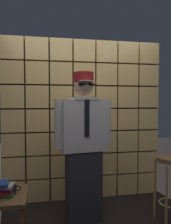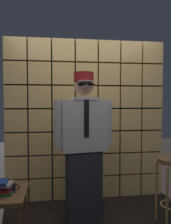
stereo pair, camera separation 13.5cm
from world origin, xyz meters
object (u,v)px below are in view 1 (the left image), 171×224
standing_person (84,144)px  coffee_mug (12,189)px  bar_stool (171,174)px  book_stack (1,189)px  side_table (0,202)px

standing_person → coffee_mug: bearing=-164.7°
bar_stool → book_stack: bar_stool is taller
standing_person → side_table: standing_person is taller
side_table → book_stack: (0.01, -0.04, 0.14)m
book_stack → standing_person: bearing=22.9°
book_stack → bar_stool: bearing=4.4°
bar_stool → book_stack: (-1.90, -0.14, 0.02)m
coffee_mug → bar_stool: bearing=3.6°
side_table → book_stack: size_ratio=2.08×
standing_person → bar_stool: 1.10m
book_stack → coffee_mug: 0.11m
side_table → coffee_mug: bearing=-1.9°
coffee_mug → standing_person: bearing=23.6°
standing_person → book_stack: 1.01m
standing_person → bar_stool: standing_person is taller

